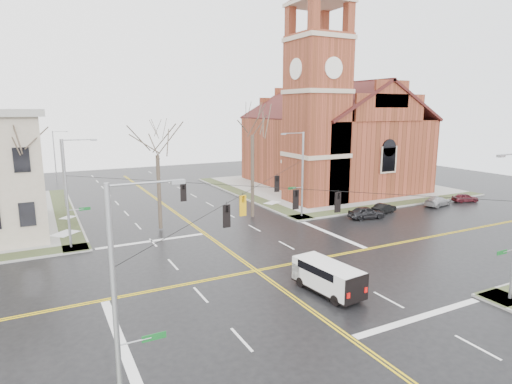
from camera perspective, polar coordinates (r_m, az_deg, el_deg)
name	(u,v)px	position (r m, az deg, el deg)	size (l,w,h in m)	color
ground	(256,271)	(31.47, 0.03, -10.44)	(120.00, 120.00, 0.00)	black
sidewalks	(256,270)	(31.44, 0.03, -10.31)	(80.00, 80.00, 0.17)	gray
road_markings	(256,271)	(31.47, 0.03, -10.43)	(100.00, 100.00, 0.01)	gold
church	(329,130)	(63.64, 9.68, 8.12)	(24.28, 27.48, 27.50)	brown
signal_pole_ne	(301,172)	(45.43, 6.04, 2.67)	(2.75, 0.22, 9.00)	gray
signal_pole_nw	(69,191)	(38.12, -23.71, 0.17)	(2.75, 0.22, 9.00)	gray
signal_pole_sw	(120,301)	(16.06, -17.69, -13.72)	(2.75, 0.22, 9.00)	gray
span_wires	(256,187)	(29.76, 0.03, 0.73)	(23.02, 23.02, 0.03)	black
traffic_signals	(261,199)	(29.33, 0.63, -0.92)	(8.21, 8.26, 1.30)	black
streetlight_north_a	(64,170)	(54.52, -24.21, 2.65)	(2.30, 0.20, 8.00)	gray
streetlight_north_b	(55,154)	(74.38, -25.17, 4.57)	(2.30, 0.20, 8.00)	gray
cargo_van	(326,275)	(28.09, 9.26, -10.84)	(2.47, 5.19, 1.90)	white
parked_car_a	(366,212)	(47.03, 14.48, -2.66)	(1.56, 3.88, 1.32)	black
parked_car_b	(384,208)	(50.05, 16.70, -2.08)	(1.18, 3.37, 1.11)	black
parked_car_c	(438,201)	(55.89, 23.06, -1.13)	(1.64, 4.03, 1.17)	#9E9EA1
parked_car_d	(465,198)	(59.67, 26.11, -0.69)	(1.29, 3.21, 1.09)	#50161F
tree_nw_far	(24,144)	(39.88, -28.54, 5.61)	(4.00, 4.00, 11.99)	#3A3024
tree_nw_near	(157,150)	(41.15, -13.03, 5.45)	(4.00, 4.00, 10.63)	#3A3024
tree_ne	(252,129)	(44.65, -0.48, 8.35)	(4.00, 4.00, 13.04)	#3A3024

